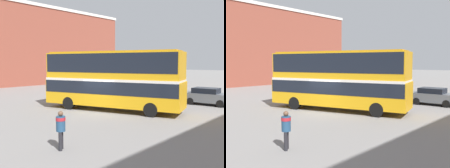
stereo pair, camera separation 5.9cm
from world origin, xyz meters
The scene contains 5 objects.
ground_plane centered at (0.00, 0.00, 0.00)m, with size 240.00×240.00×0.00m, color gray.
building_row_left centered at (-30.36, 11.85, 6.83)m, with size 12.04×37.83×13.65m.
double_decker_bus centered at (0.14, 1.42, 2.68)m, with size 11.51×5.41×4.69m.
pedestrian_foreground centered at (4.74, -7.23, 1.05)m, with size 0.60×0.60×1.72m.
parked_car_kerb_near centered at (4.83, 9.16, 0.78)m, with size 4.31×2.17×1.53m.
Camera 2 is at (13.82, -14.13, 3.80)m, focal length 42.00 mm.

